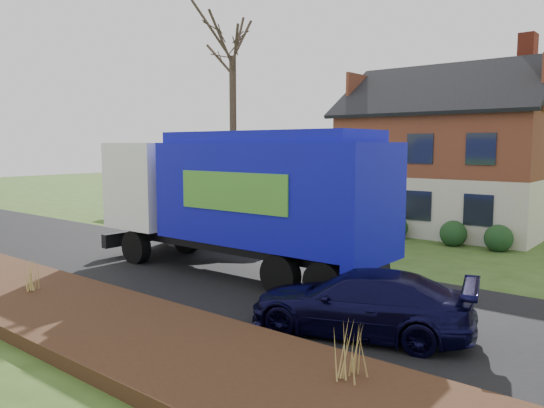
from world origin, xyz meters
The scene contains 11 objects.
ground centered at (0.00, 0.00, 0.00)m, with size 120.00×120.00×0.00m, color #2F4918.
road centered at (0.00, 0.00, 0.01)m, with size 80.00×7.00×0.02m, color black.
mulch_verge centered at (0.00, -5.30, 0.15)m, with size 80.00×3.50×0.30m, color #311B10.
main_house centered at (1.49, 13.91, 4.03)m, with size 12.95×8.95×9.26m.
ranch_house centered at (-12.00, 13.00, 1.81)m, with size 9.80×8.20×3.70m.
garbage_truck centered at (0.25, 0.55, 2.63)m, with size 10.67×2.93×4.56m.
silver_sedan centered at (-3.74, 3.37, 0.84)m, with size 1.77×5.08×1.67m, color #B8BCC0.
navy_wagon centered at (6.00, -1.88, 0.71)m, with size 1.99×4.89×1.42m, color black.
tree_front_west centered at (-7.90, 8.87, 10.08)m, with size 4.12×4.12×12.24m.
grass_clump_mid centered at (-1.99, -5.24, 0.74)m, with size 0.32×0.26×0.88m.
grass_clump_east centered at (7.33, -4.53, 0.76)m, with size 0.37×0.30×0.91m.
Camera 1 is at (11.65, -11.87, 4.14)m, focal length 35.00 mm.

